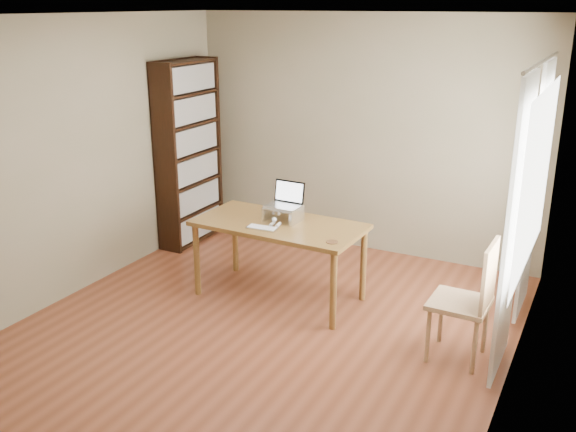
% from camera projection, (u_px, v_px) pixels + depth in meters
% --- Properties ---
extents(room, '(4.04, 4.54, 2.64)m').
position_uv_depth(room, '(265.00, 185.00, 5.13)').
color(room, brown).
rests_on(room, ground).
extents(bookshelf, '(0.30, 0.90, 2.10)m').
position_uv_depth(bookshelf, '(189.00, 153.00, 7.32)').
color(bookshelf, black).
rests_on(bookshelf, ground).
extents(curtains, '(0.03, 1.90, 2.25)m').
position_uv_depth(curtains, '(525.00, 206.00, 5.01)').
color(curtains, white).
rests_on(curtains, ground).
extents(desk, '(1.58, 0.83, 0.75)m').
position_uv_depth(desk, '(279.00, 232.00, 5.96)').
color(desk, brown).
rests_on(desk, ground).
extents(laptop_stand, '(0.32, 0.25, 0.13)m').
position_uv_depth(laptop_stand, '(283.00, 212.00, 5.97)').
color(laptop_stand, silver).
rests_on(laptop_stand, desk).
extents(laptop, '(0.32, 0.27, 0.22)m').
position_uv_depth(laptop, '(286.00, 200.00, 5.98)').
color(laptop, silver).
rests_on(laptop, laptop_stand).
extents(keyboard, '(0.29, 0.14, 0.02)m').
position_uv_depth(keyboard, '(262.00, 228.00, 5.76)').
color(keyboard, silver).
rests_on(keyboard, desk).
extents(coaster, '(0.10, 0.10, 0.01)m').
position_uv_depth(coaster, '(332.00, 242.00, 5.45)').
color(coaster, '#4F331B').
rests_on(coaster, desk).
extents(cat, '(0.24, 0.47, 0.14)m').
position_uv_depth(cat, '(284.00, 213.00, 6.01)').
color(cat, '#49413A').
rests_on(cat, desk).
extents(chair, '(0.45, 0.45, 1.00)m').
position_uv_depth(chair, '(471.00, 297.00, 4.91)').
color(chair, tan).
rests_on(chair, ground).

